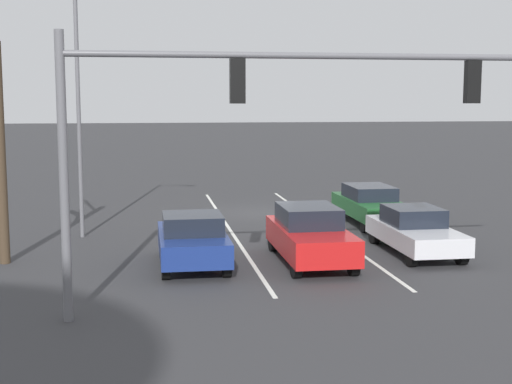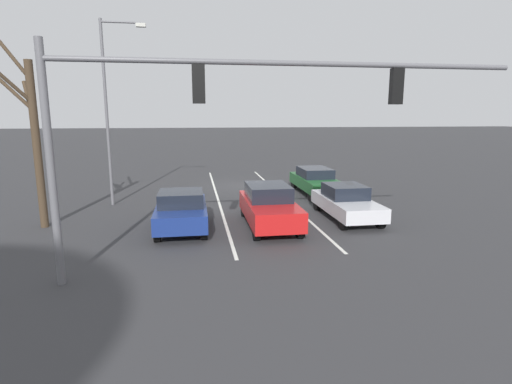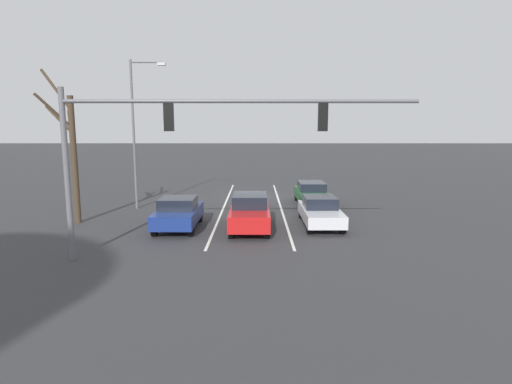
# 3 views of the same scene
# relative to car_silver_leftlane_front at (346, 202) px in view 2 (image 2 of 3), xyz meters

# --- Properties ---
(ground_plane) EXTENTS (240.00, 240.00, 0.00)m
(ground_plane) POSITION_rel_car_silver_leftlane_front_xyz_m (3.39, -8.59, -0.71)
(ground_plane) COLOR #333335
(lane_stripe_left_divider) EXTENTS (0.12, 18.90, 0.01)m
(lane_stripe_left_divider) POSITION_rel_car_silver_leftlane_front_xyz_m (1.65, -5.14, -0.71)
(lane_stripe_left_divider) COLOR silver
(lane_stripe_left_divider) RESTS_ON ground_plane
(lane_stripe_center_divider) EXTENTS (0.12, 18.90, 0.01)m
(lane_stripe_center_divider) POSITION_rel_car_silver_leftlane_front_xyz_m (5.13, -5.14, -0.71)
(lane_stripe_center_divider) COLOR silver
(lane_stripe_center_divider) RESTS_ON ground_plane
(car_silver_leftlane_front) EXTENTS (1.76, 4.42, 1.42)m
(car_silver_leftlane_front) POSITION_rel_car_silver_leftlane_front_xyz_m (0.00, 0.00, 0.00)
(car_silver_leftlane_front) COLOR silver
(car_silver_leftlane_front) RESTS_ON ground_plane
(car_navy_rightlane_front) EXTENTS (1.87, 4.01, 1.50)m
(car_navy_rightlane_front) POSITION_rel_car_silver_leftlane_front_xyz_m (6.85, 0.67, 0.05)
(car_navy_rightlane_front) COLOR navy
(car_navy_rightlane_front) RESTS_ON ground_plane
(car_red_midlane_front) EXTENTS (1.83, 4.55, 1.63)m
(car_red_midlane_front) POSITION_rel_car_silver_leftlane_front_xyz_m (3.46, 0.68, 0.11)
(car_red_midlane_front) COLOR red
(car_red_midlane_front) RESTS_ON ground_plane
(car_darkgreen_leftlane_second) EXTENTS (1.79, 4.78, 1.45)m
(car_darkgreen_leftlane_second) POSITION_rel_car_silver_leftlane_front_xyz_m (-0.32, -5.35, 0.05)
(car_darkgreen_leftlane_second) COLOR #1E5928
(car_darkgreen_leftlane_second) RESTS_ON ground_plane
(traffic_signal_gantry) EXTENTS (12.32, 0.37, 6.11)m
(traffic_signal_gantry) POSITION_rel_car_silver_leftlane_front_xyz_m (5.89, 5.30, 3.82)
(traffic_signal_gantry) COLOR slate
(traffic_signal_gantry) RESTS_ON ground_plane
(street_lamp_right_shoulder) EXTENTS (2.06, 0.24, 8.62)m
(street_lamp_right_shoulder) POSITION_rel_car_silver_leftlane_front_xyz_m (10.10, -4.26, 4.24)
(street_lamp_right_shoulder) COLOR slate
(street_lamp_right_shoulder) RESTS_ON ground_plane
(bare_tree_near) EXTENTS (1.60, 2.17, 7.60)m
(bare_tree_near) POSITION_rel_car_silver_leftlane_front_xyz_m (12.31, -0.55, 2.97)
(bare_tree_near) COLOR #423323
(bare_tree_near) RESTS_ON ground_plane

